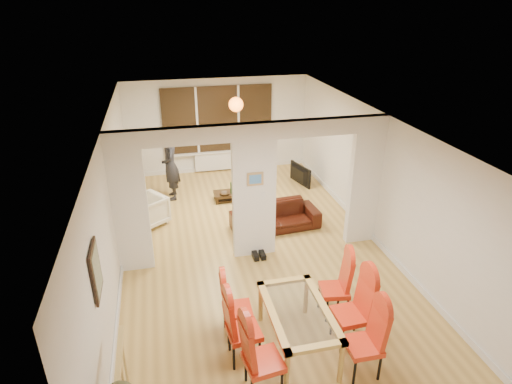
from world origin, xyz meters
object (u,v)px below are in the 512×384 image
object	(u,v)px
bottle	(232,188)
dining_chair_lc	(237,306)
dining_chair_lb	(244,327)
dining_chair_rb	(351,310)
dining_chair_la	(264,356)
coffee_table	(232,196)
dining_chair_ra	(364,341)
dining_chair_rc	(335,286)
armchair	(148,211)
person	(171,165)
bowl	(225,194)
sofa	(275,217)
dining_table	(297,329)
television	(297,175)

from	to	relation	value
bottle	dining_chair_lc	bearing A→B (deg)	-99.10
dining_chair_lb	dining_chair_rb	xyz separation A→B (m)	(1.52, -0.05, 0.03)
dining_chair_la	coffee_table	bearing A→B (deg)	76.83
dining_chair_rb	dining_chair_la	bearing A→B (deg)	-160.97
dining_chair_ra	dining_chair_rc	distance (m)	1.18
dining_chair_lb	armchair	world-z (taller)	dining_chair_lb
person	coffee_table	world-z (taller)	person
armchair	bowl	xyz separation A→B (m)	(1.81, 0.70, -0.10)
coffee_table	dining_chair_lb	bearing A→B (deg)	-98.29
armchair	person	bearing A→B (deg)	119.29
coffee_table	dining_chair_la	bearing A→B (deg)	-96.17
dining_chair_la	person	distance (m)	6.10
sofa	dining_chair_la	bearing A→B (deg)	-111.71
dining_chair_ra	armchair	world-z (taller)	dining_chair_ra
dining_chair_ra	bowl	bearing A→B (deg)	100.59
dining_chair_rb	sofa	xyz separation A→B (m)	(-0.14, 3.47, -0.30)
person	dining_table	bearing A→B (deg)	13.91
bottle	sofa	bearing A→B (deg)	-66.31
dining_chair_rc	bottle	world-z (taller)	dining_chair_rc
dining_table	dining_chair_lb	bearing A→B (deg)	-179.80
person	bowl	size ratio (longest dim) A/B	7.38
dining_chair_lc	dining_chair_ra	world-z (taller)	dining_chair_ra
dining_chair_lb	coffee_table	size ratio (longest dim) A/B	1.22
television	dining_chair_lb	bearing A→B (deg)	139.93
dining_chair_lc	dining_chair_ra	bearing A→B (deg)	-33.90
sofa	bowl	size ratio (longest dim) A/B	8.05
armchair	person	size ratio (longest dim) A/B	0.42
dining_chair_rc	dining_chair_lc	bearing A→B (deg)	-166.99
sofa	person	distance (m)	2.96
television	bowl	world-z (taller)	television
dining_chair_ra	person	xyz separation A→B (m)	(-2.13, 6.05, 0.32)
dining_chair_rc	person	bearing A→B (deg)	123.51
sofa	armchair	xyz separation A→B (m)	(-2.66, 0.79, 0.06)
dining_chair_rc	television	bearing A→B (deg)	87.27
dining_chair_lc	bottle	distance (m)	4.53
sofa	dining_chair_rc	bearing A→B (deg)	-91.16
dining_table	armchair	size ratio (longest dim) A/B	2.03
person	dining_chair_lb	bearing A→B (deg)	6.23
dining_table	dining_chair_rb	world-z (taller)	dining_chair_rb
bottle	coffee_table	bearing A→B (deg)	76.86
sofa	dining_chair_rb	bearing A→B (deg)	-92.02
dining_table	armchair	xyz separation A→B (m)	(-2.04, 4.21, -0.02)
dining_table	dining_chair_lb	world-z (taller)	dining_chair_lb
dining_chair_rb	coffee_table	bearing A→B (deg)	96.93
dining_table	person	distance (m)	5.67
dining_table	coffee_table	world-z (taller)	dining_table
dining_chair_rb	dining_chair_lb	bearing A→B (deg)	176.33
bowl	sofa	bearing A→B (deg)	-60.19
dining_chair_ra	dining_chair_rc	size ratio (longest dim) A/B	1.02
dining_table	dining_chair_rb	size ratio (longest dim) A/B	1.28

